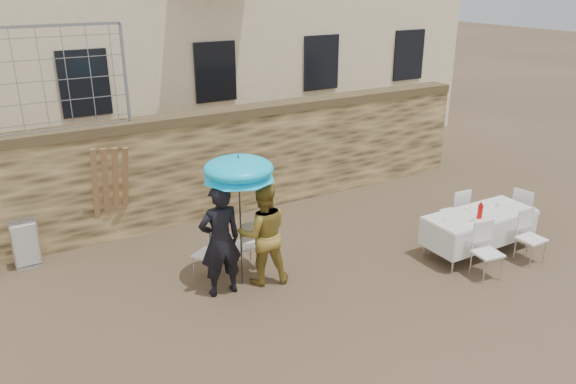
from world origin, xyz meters
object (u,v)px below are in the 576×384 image
woman_dress (263,234)px  table_chair_side (525,211)px  table_chair_back (454,211)px  couple_chair_left (208,252)px  soda_bottle (480,211)px  couple_chair_right (246,243)px  banquet_table (480,215)px  table_chair_front_right (532,238)px  man_suit (220,241)px  umbrella (239,173)px  chair_stack_right (25,240)px  table_chair_front_left (488,252)px

woman_dress → table_chair_side: 5.39m
table_chair_back → table_chair_side: bearing=154.4°
couple_chair_left → soda_bottle: 4.78m
woman_dress → couple_chair_right: size_ratio=1.82×
banquet_table → soda_bottle: bearing=-143.1°
couple_chair_right → table_chair_front_right: same height
woman_dress → table_chair_side: (5.29, -0.92, -0.39)m
table_chair_back → table_chair_side: (1.20, -0.70, 0.00)m
man_suit → umbrella: size_ratio=0.90×
woman_dress → chair_stack_right: size_ratio=1.89×
couple_chair_right → table_chair_back: (4.14, -0.77, 0.00)m
umbrella → table_chair_back: size_ratio=2.15×
soda_bottle → table_chair_front_right: bearing=-40.6°
couple_chair_left → soda_bottle: bearing=128.3°
man_suit → couple_chair_right: size_ratio=1.93×
banquet_table → table_chair_back: (0.20, 0.80, -0.25)m
table_chair_front_left → table_chair_front_right: (1.10, 0.00, 0.00)m
woman_dress → soda_bottle: bearing=179.0°
soda_bottle → table_chair_side: bearing=8.9°
table_chair_front_right → table_chair_back: 1.58m
table_chair_front_left → table_chair_side: 2.17m
umbrella → soda_bottle: (4.04, -1.27, -1.05)m
couple_chair_left → couple_chair_right: size_ratio=1.00×
banquet_table → table_chair_front_left: table_chair_front_left is taller
banquet_table → table_chair_front_left: 0.99m
couple_chair_right → chair_stack_right: bearing=-35.7°
man_suit → table_chair_back: bearing=179.5°
man_suit → soda_bottle: (4.44, -1.17, -0.02)m
couple_chair_left → table_chair_front_right: (5.14, -2.32, 0.00)m
couple_chair_right → table_chair_front_left: bearing=141.7°
couple_chair_left → banquet_table: (4.64, -1.57, 0.25)m
soda_bottle → table_chair_back: 1.11m
soda_bottle → chair_stack_right: bearing=151.7°
table_chair_front_left → table_chair_front_right: bearing=8.0°
man_suit → table_chair_front_right: 5.46m
table_chair_front_right → table_chair_front_left: bearing=179.3°
woman_dress → table_chair_front_right: 4.75m
umbrella → table_chair_front_left: (3.64, -1.87, -1.47)m
couple_chair_right → chair_stack_right: couple_chair_right is taller
couple_chair_left → table_chair_front_left: (4.04, -2.32, 0.00)m
couple_chair_left → umbrella: bearing=101.1°
couple_chair_right → table_chair_front_left: (3.34, -2.32, 0.00)m
couple_chair_left → chair_stack_right: couple_chair_left is taller
couple_chair_right → banquet_table: size_ratio=0.46×
man_suit → table_chair_back: 4.87m
table_chair_back → woman_dress: bearing=1.6°
table_chair_side → chair_stack_right: table_chair_side is taller
couple_chair_right → table_chair_front_right: bearing=148.8°
man_suit → couple_chair_right: (0.70, 0.55, -0.45)m
table_chair_front_left → table_chair_front_right: 1.10m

